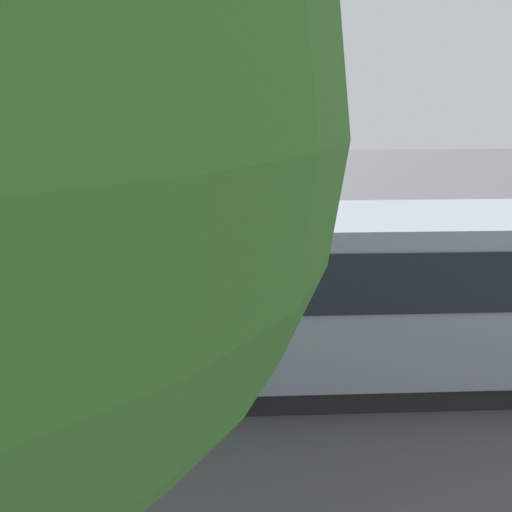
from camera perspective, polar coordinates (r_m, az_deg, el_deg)
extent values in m
plane|color=#4C4C51|center=(13.99, 4.24, -4.71)|extent=(80.00, 80.00, 0.00)
cube|color=#8C939E|center=(9.54, 9.00, -3.66)|extent=(10.63, 2.54, 2.80)
cube|color=black|center=(9.79, -22.64, -0.80)|extent=(0.07, 2.10, 1.23)
cube|color=black|center=(10.55, 7.83, 1.64)|extent=(8.92, 0.07, 1.01)
cube|color=black|center=(8.18, 10.86, -3.16)|extent=(8.92, 0.07, 1.01)
cube|color=#198C3F|center=(10.90, 7.60, -4.04)|extent=(9.35, 0.07, 0.28)
cube|color=black|center=(10.23, 8.56, -12.20)|extent=(9.78, 2.34, 0.45)
torus|color=black|center=(11.09, -11.94, -8.33)|extent=(1.00, 0.32, 1.00)
torus|color=black|center=(9.14, -14.26, -14.42)|extent=(1.00, 0.32, 1.00)
torus|color=black|center=(12.27, 25.07, -7.11)|extent=(1.00, 0.32, 1.00)
cylinder|color=#473823|center=(12.44, 14.58, -5.78)|extent=(0.13, 0.13, 0.77)
cube|color=black|center=(12.64, 14.37, -7.47)|extent=(0.12, 0.27, 0.10)
cylinder|color=#473823|center=(12.50, 15.27, -5.73)|extent=(0.13, 0.13, 0.77)
cube|color=black|center=(12.70, 15.05, -7.41)|extent=(0.12, 0.27, 0.10)
cube|color=#D8F233|center=(12.22, 15.18, -2.70)|extent=(0.40, 0.31, 0.64)
cube|color=silver|center=(12.22, 15.18, -2.70)|extent=(0.41, 0.32, 0.06)
cylinder|color=#D8F233|center=(12.13, 14.13, -2.69)|extent=(0.10, 0.10, 0.61)
sphere|color=tan|center=(12.23, 14.03, -4.03)|extent=(0.10, 0.10, 0.09)
cylinder|color=#D8F233|center=(12.30, 16.22, -2.57)|extent=(0.10, 0.10, 0.61)
sphere|color=tan|center=(12.41, 16.11, -3.89)|extent=(0.10, 0.10, 0.09)
sphere|color=tan|center=(12.07, 15.35, -0.66)|extent=(0.25, 0.25, 0.23)
cylinder|color=#473823|center=(12.57, 8.91, -5.08)|extent=(0.12, 0.12, 0.80)
cube|color=black|center=(12.77, 8.78, -6.84)|extent=(0.10, 0.26, 0.10)
cylinder|color=#473823|center=(12.60, 9.62, -5.06)|extent=(0.12, 0.12, 0.80)
cube|color=black|center=(12.81, 9.49, -6.81)|extent=(0.10, 0.26, 0.10)
cube|color=#3F594C|center=(12.33, 9.43, -1.92)|extent=(0.38, 0.28, 0.67)
cylinder|color=#3F594C|center=(12.27, 8.33, -1.86)|extent=(0.09, 0.09, 0.63)
sphere|color=tan|center=(12.38, 8.27, -3.25)|extent=(0.09, 0.09, 0.09)
cylinder|color=#3F594C|center=(12.37, 10.52, -1.82)|extent=(0.09, 0.09, 0.63)
sphere|color=tan|center=(12.48, 10.44, -3.20)|extent=(0.09, 0.09, 0.09)
sphere|color=tan|center=(12.18, 9.54, 0.19)|extent=(0.24, 0.24, 0.24)
cylinder|color=black|center=(12.40, 3.21, -5.31)|extent=(0.13, 0.13, 0.77)
cube|color=black|center=(12.60, 3.18, -7.00)|extent=(0.13, 0.27, 0.10)
cylinder|color=black|center=(12.40, 3.95, -5.32)|extent=(0.13, 0.13, 0.77)
cube|color=black|center=(12.60, 3.91, -7.01)|extent=(0.13, 0.27, 0.10)
cube|color=silver|center=(12.15, 3.64, -2.26)|extent=(0.41, 0.32, 0.64)
cylinder|color=silver|center=(12.14, 2.51, -2.17)|extent=(0.10, 0.10, 0.61)
sphere|color=tan|center=(12.25, 2.49, -3.51)|extent=(0.10, 0.10, 0.09)
cylinder|color=silver|center=(12.15, 4.77, -2.21)|extent=(0.10, 0.10, 0.61)
sphere|color=tan|center=(12.25, 4.74, -3.54)|extent=(0.10, 0.10, 0.09)
sphere|color=tan|center=(12.00, 3.68, -0.21)|extent=(0.25, 0.25, 0.23)
cylinder|color=#473823|center=(11.95, -3.09, -6.16)|extent=(0.14, 0.14, 0.78)
cube|color=black|center=(12.16, -3.09, -7.93)|extent=(0.14, 0.27, 0.10)
cylinder|color=#473823|center=(11.97, -2.33, -6.10)|extent=(0.14, 0.14, 0.78)
cube|color=black|center=(12.19, -2.34, -7.87)|extent=(0.14, 0.27, 0.10)
cube|color=navy|center=(11.70, -2.76, -2.92)|extent=(0.42, 0.34, 0.65)
cylinder|color=navy|center=(11.66, -3.93, -2.93)|extent=(0.10, 0.10, 0.62)
sphere|color=tan|center=(11.77, -3.90, -4.34)|extent=(0.10, 0.10, 0.09)
cylinder|color=navy|center=(11.73, -1.60, -2.77)|extent=(0.10, 0.10, 0.62)
sphere|color=tan|center=(11.84, -1.59, -4.17)|extent=(0.10, 0.10, 0.09)
sphere|color=tan|center=(11.55, -2.79, -0.77)|extent=(0.27, 0.27, 0.23)
torus|color=black|center=(11.74, -12.93, -8.01)|extent=(0.61, 0.19, 0.60)
cylinder|color=silver|center=(11.74, -12.93, -8.01)|extent=(0.13, 0.11, 0.12)
torus|color=black|center=(11.68, -5.77, -7.75)|extent=(0.61, 0.19, 0.60)
cylinder|color=silver|center=(11.68, -5.77, -7.75)|extent=(0.13, 0.13, 0.12)
cylinder|color=silver|center=(11.59, -12.80, -6.43)|extent=(0.32, 0.09, 0.67)
cube|color=red|center=(11.55, -9.80, -6.42)|extent=(0.86, 0.36, 0.36)
cube|color=black|center=(11.52, -7.42, -6.10)|extent=(0.54, 0.27, 0.20)
cylinder|color=silver|center=(11.50, -7.94, -7.59)|extent=(0.46, 0.12, 0.08)
cylinder|color=black|center=(11.47, -12.65, -5.05)|extent=(0.09, 0.58, 0.04)
torus|color=black|center=(16.80, -8.93, 0.01)|extent=(0.61, 0.17, 0.60)
cylinder|color=silver|center=(16.80, -8.93, 0.01)|extent=(0.13, 0.11, 0.12)
torus|color=black|center=(16.57, -12.16, 3.72)|extent=(0.85, 0.19, 0.84)
cylinder|color=silver|center=(16.57, -12.16, 3.72)|extent=(0.13, 0.13, 0.12)
cylinder|color=silver|center=(16.72, -8.13, 0.87)|extent=(0.69, 0.10, 0.24)
cube|color=red|center=(16.61, -9.51, 2.37)|extent=(0.81, 0.34, 0.89)
cube|color=black|center=(16.53, -10.45, 3.71)|extent=(0.49, 0.25, 0.53)
cylinder|color=silver|center=(16.73, -10.84, 2.97)|extent=(0.34, 0.10, 0.41)
cylinder|color=black|center=(16.66, -7.44, 1.62)|extent=(0.08, 0.58, 0.04)
cube|color=black|center=(16.55, -8.90, 3.17)|extent=(0.47, 0.37, 0.51)
sphere|color=black|center=(16.59, -7.52, 2.50)|extent=(0.28, 0.28, 0.26)
cylinder|color=black|center=(16.42, -8.27, 2.26)|extent=(0.46, 0.12, 0.22)
cylinder|color=black|center=(16.41, -10.17, 2.78)|extent=(0.38, 0.13, 0.32)
cylinder|color=black|center=(16.77, -8.24, 2.58)|extent=(0.46, 0.12, 0.22)
cylinder|color=black|center=(16.75, -10.10, 3.09)|extent=(0.38, 0.13, 0.32)
cube|color=orange|center=(15.99, -1.42, -1.75)|extent=(0.34, 0.34, 0.03)
cone|color=orange|center=(15.89, -1.43, -0.68)|extent=(0.26, 0.26, 0.60)
cylinder|color=white|center=(15.90, -1.43, -0.78)|extent=(0.19, 0.19, 0.07)
cube|color=white|center=(16.09, 12.87, -2.12)|extent=(0.18, 4.15, 0.01)
cube|color=white|center=(15.58, 2.65, -2.33)|extent=(0.19, 4.59, 0.01)
cube|color=white|center=(15.59, -7.89, -2.46)|extent=(0.20, 4.75, 0.01)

